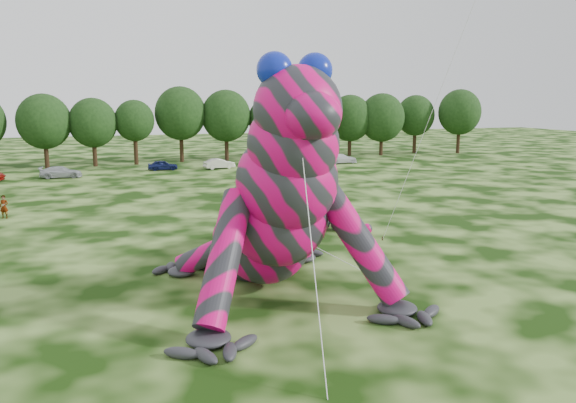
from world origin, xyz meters
The scene contains 21 objects.
ground centered at (0.00, 0.00, 0.00)m, with size 240.00×240.00×0.00m, color #16330A.
inflatable_gecko centered at (3.21, 5.11, 5.36)m, with size 18.05×21.43×10.71m, color #D40564, non-canonical shape.
tree_7 centered at (-10.08, 56.80, 4.74)m, with size 6.68×6.01×9.48m, color black, non-canonical shape.
tree_8 centered at (-4.22, 56.99, 4.47)m, with size 6.14×5.53×8.94m, color black, non-canonical shape.
tree_9 centered at (1.06, 57.35, 4.34)m, with size 5.27×4.74×8.68m, color black, non-canonical shape.
tree_10 centered at (7.40, 58.58, 5.25)m, with size 7.09×6.38×10.50m, color black, non-canonical shape.
tree_11 centered at (13.79, 58.20, 5.03)m, with size 7.01×6.31×10.07m, color black, non-canonical shape.
tree_12 centered at (20.01, 57.74, 4.49)m, with size 5.99×5.39×8.97m, color black, non-canonical shape.
tree_13 centered at (27.13, 57.13, 5.06)m, with size 6.83×6.15×10.13m, color black, non-canonical shape.
tree_14 centered at (33.46, 58.72, 4.70)m, with size 6.82×6.14×9.40m, color black, non-canonical shape.
tree_15 centered at (38.47, 57.77, 4.82)m, with size 7.17×6.45×9.63m, color black, non-canonical shape.
tree_16 centered at (45.45, 59.37, 4.69)m, with size 6.26×5.63×9.37m, color black, non-canonical shape.
tree_17 centered at (51.95, 56.66, 5.15)m, with size 6.98×6.28×10.30m, color black, non-canonical shape.
car_3 centered at (-7.95, 46.74, 0.66)m, with size 1.84×4.53×1.31m, color #AFB2B8.
car_4 centered at (3.75, 49.96, 0.63)m, with size 1.48×3.68×1.25m, color #111948.
car_5 centered at (10.72, 49.10, 0.65)m, with size 1.37×3.94×1.30m, color silver.
car_6 centered at (20.21, 46.32, 0.62)m, with size 2.07×4.48×1.25m, color #232325.
car_7 centered at (27.87, 49.56, 0.67)m, with size 1.88×4.62×1.34m, color white.
spectator_0 centered at (-10.81, 24.87, 0.88)m, with size 0.64×0.42×1.76m, color gray.
spectator_2 centered at (9.32, 27.35, 0.94)m, with size 1.22×0.70×1.89m, color gray.
spectator_5 centered at (5.57, 19.06, 0.89)m, with size 1.66×0.53×1.79m, color gray.
Camera 1 is at (-4.02, -21.04, 8.93)m, focal length 35.00 mm.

